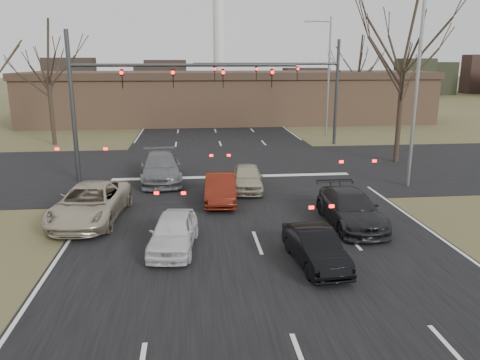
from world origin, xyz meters
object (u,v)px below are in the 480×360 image
Objects in this scene: car_grey_ahead at (161,167)px; car_silver_ahead at (247,177)px; mast_arm_near at (134,87)px; mast_arm_far at (301,80)px; car_black_hatch at (315,248)px; car_charcoal_sedan at (351,209)px; car_white_sedan at (173,232)px; streetlight_right_near at (414,78)px; streetlight_right_far at (327,71)px; car_red_ahead at (220,188)px; car_silver_suv at (90,203)px; building at (230,97)px.

car_grey_ahead is 1.37× the size of car_silver_ahead.
mast_arm_far is at bearing 41.22° from mast_arm_near.
car_black_hatch is 0.77× the size of car_charcoal_sedan.
car_white_sedan is at bearing -114.43° from mast_arm_far.
streetlight_right_near is 12.59m from car_black_hatch.
mast_arm_near is 1.21× the size of streetlight_right_far.
streetlight_right_near is at bearing -12.05° from mast_arm_near.
car_red_ahead is (4.23, -4.71, -4.42)m from mast_arm_near.
mast_arm_far is 1.11× the size of streetlight_right_far.
car_silver_suv is 1.40× the size of car_silver_ahead.
streetlight_right_far is 2.52× the size of car_red_ahead.
car_silver_suv reaches higher than car_silver_ahead.
mast_arm_far is 15.23m from car_grey_ahead.
mast_arm_near is at bearing 137.27° from car_charcoal_sedan.
car_silver_suv is at bearing -116.36° from car_grey_ahead.
car_white_sedan is 0.94× the size of car_red_ahead.
mast_arm_near is 2.29× the size of car_grey_ahead.
streetlight_right_far reaches higher than building.
car_white_sedan is at bearing -98.08° from building.
car_charcoal_sedan is (-4.82, -5.44, -4.91)m from streetlight_right_near.
car_charcoal_sedan is at bearing -42.44° from mast_arm_near.
streetlight_right_near is 2.60× the size of car_silver_ahead.
mast_arm_near reaches higher than car_red_ahead.
streetlight_right_far reaches higher than car_black_hatch.
car_silver_suv is 4.88m from car_white_sedan.
mast_arm_far is 14.64m from car_silver_ahead.
car_charcoal_sedan is (7.00, 1.77, 0.04)m from car_white_sedan.
car_silver_suv is 10.63m from car_charcoal_sedan.
car_silver_suv is at bearing -104.96° from building.
streetlight_right_near is 2.52× the size of car_red_ahead.
streetlight_right_near is 1.00× the size of streetlight_right_far.
car_silver_suv is (-15.32, -3.81, -4.84)m from streetlight_right_near.
mast_arm_far is 22.92m from car_black_hatch.
mast_arm_near is at bearing 135.22° from car_red_ahead.
car_white_sedan is (-12.32, -24.21, -4.95)m from streetlight_right_far.
car_black_hatch is (-4.58, -22.02, -4.43)m from mast_arm_far.
building is 29.93m from car_red_ahead.
mast_arm_far reaches higher than car_grey_ahead.
car_white_sedan is (3.50, -3.41, -0.11)m from car_silver_suv.
mast_arm_near is 7.72m from car_red_ahead.
car_white_sedan is at bearing -148.61° from streetlight_right_near.
car_charcoal_sedan is at bearing 51.06° from car_black_hatch.
streetlight_right_near is 1.89× the size of car_grey_ahead.
car_silver_suv is 1.35× the size of car_red_ahead.
mast_arm_near and mast_arm_far have the same top height.
car_grey_ahead reaches higher than car_white_sedan.
car_black_hatch is (4.60, -1.80, -0.04)m from car_white_sedan.
car_red_ahead is (-5.00, 3.73, -0.03)m from car_charcoal_sedan.
mast_arm_near reaches higher than car_silver_ahead.
car_silver_suv is at bearing -127.25° from streetlight_right_far.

